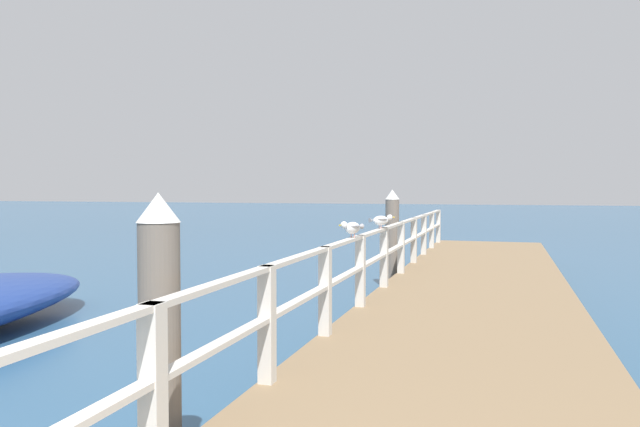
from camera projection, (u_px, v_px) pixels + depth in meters
pier_deck at (473, 308)px, 9.25m from camera, size 2.95×18.18×0.52m
pier_railing at (384, 250)px, 9.63m from camera, size 0.12×16.70×0.96m
dock_piling_near at (160, 345)px, 4.06m from camera, size 0.29×0.29×2.08m
dock_piling_far at (392, 239)px, 12.45m from camera, size 0.29×0.29×2.08m
seagull_foreground at (352, 227)px, 7.58m from camera, size 0.25×0.46×0.21m
seagull_background at (381, 220)px, 9.33m from camera, size 0.35×0.38×0.21m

